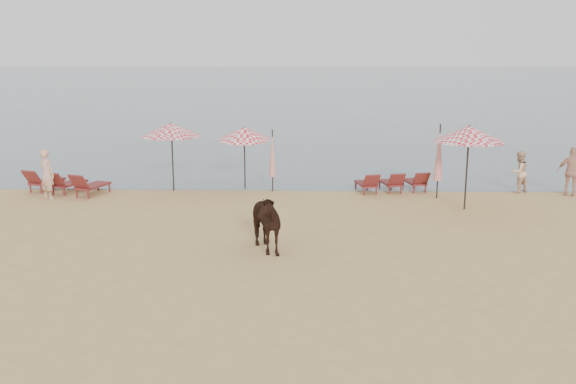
% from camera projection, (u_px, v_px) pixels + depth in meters
% --- Properties ---
extents(ground, '(120.00, 120.00, 0.00)m').
position_uv_depth(ground, '(282.00, 293.00, 13.89)').
color(ground, tan).
rests_on(ground, ground).
extents(sea, '(160.00, 140.00, 0.06)m').
position_uv_depth(sea, '(302.00, 83.00, 91.85)').
color(sea, '#51606B').
rests_on(sea, ground).
extents(lounger_cluster_left, '(3.10, 2.45, 0.60)m').
position_uv_depth(lounger_cluster_left, '(65.00, 182.00, 23.13)').
color(lounger_cluster_left, maroon).
rests_on(lounger_cluster_left, ground).
extents(lounger_cluster_right, '(2.67, 1.91, 0.53)m').
position_uv_depth(lounger_cluster_right, '(392.00, 182.00, 23.39)').
color(lounger_cluster_right, maroon).
rests_on(lounger_cluster_right, ground).
extents(umbrella_open_left_a, '(2.21, 2.21, 2.52)m').
position_uv_depth(umbrella_open_left_a, '(171.00, 130.00, 23.14)').
color(umbrella_open_left_a, black).
rests_on(umbrella_open_left_a, ground).
extents(umbrella_open_left_b, '(1.89, 1.93, 2.41)m').
position_uv_depth(umbrella_open_left_b, '(244.00, 133.00, 23.54)').
color(umbrella_open_left_b, black).
rests_on(umbrella_open_left_b, ground).
extents(umbrella_open_right, '(2.26, 2.26, 2.76)m').
position_uv_depth(umbrella_open_right, '(469.00, 134.00, 20.45)').
color(umbrella_open_right, black).
rests_on(umbrella_open_right, ground).
extents(umbrella_closed_left, '(0.28, 0.28, 2.29)m').
position_uv_depth(umbrella_closed_left, '(272.00, 154.00, 23.26)').
color(umbrella_closed_left, black).
rests_on(umbrella_closed_left, ground).
extents(umbrella_closed_right, '(0.32, 0.32, 2.61)m').
position_uv_depth(umbrella_closed_right, '(439.00, 153.00, 22.18)').
color(umbrella_closed_right, black).
rests_on(umbrella_closed_right, ground).
extents(cow, '(1.58, 2.08, 1.60)m').
position_uv_depth(cow, '(261.00, 221.00, 16.58)').
color(cow, black).
rests_on(cow, ground).
extents(beachgoer_left, '(0.77, 0.70, 1.77)m').
position_uv_depth(beachgoer_left, '(47.00, 174.00, 22.24)').
color(beachgoer_left, tan).
rests_on(beachgoer_left, ground).
extents(beachgoer_right_a, '(0.93, 0.87, 1.53)m').
position_uv_depth(beachgoer_right_a, '(519.00, 172.00, 23.22)').
color(beachgoer_right_a, '#D6A986').
rests_on(beachgoer_right_a, ground).
extents(beachgoer_right_b, '(1.12, 0.79, 1.76)m').
position_uv_depth(beachgoer_right_b, '(572.00, 172.00, 22.63)').
color(beachgoer_right_b, tan).
rests_on(beachgoer_right_b, ground).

